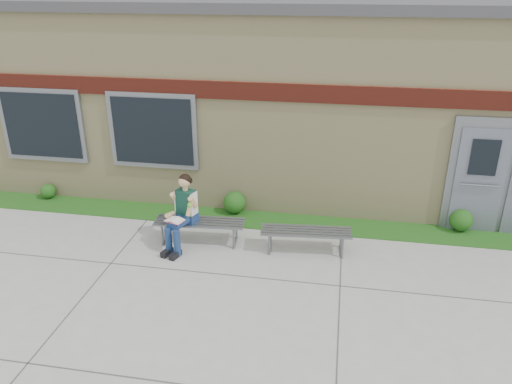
# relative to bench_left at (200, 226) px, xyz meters

# --- Properties ---
(ground) EXTENTS (80.00, 80.00, 0.00)m
(ground) POSITION_rel_bench_left_xyz_m (1.66, -1.54, -0.34)
(ground) COLOR #9E9E99
(ground) RESTS_ON ground
(grass_strip) EXTENTS (16.00, 0.80, 0.02)m
(grass_strip) POSITION_rel_bench_left_xyz_m (1.66, 1.06, -0.33)
(grass_strip) COLOR #154C14
(grass_strip) RESTS_ON ground
(school_building) EXTENTS (16.20, 6.22, 4.20)m
(school_building) POSITION_rel_bench_left_xyz_m (1.66, 4.45, 1.77)
(school_building) COLOR beige
(school_building) RESTS_ON ground
(bench_left) EXTENTS (1.71, 0.59, 0.44)m
(bench_left) POSITION_rel_bench_left_xyz_m (0.00, 0.00, 0.00)
(bench_left) COLOR slate
(bench_left) RESTS_ON ground
(bench_right) EXTENTS (1.67, 0.60, 0.42)m
(bench_right) POSITION_rel_bench_left_xyz_m (2.00, 0.00, -0.01)
(bench_right) COLOR slate
(bench_right) RESTS_ON ground
(girl) EXTENTS (0.58, 0.92, 1.39)m
(girl) POSITION_rel_bench_left_xyz_m (-0.26, -0.21, 0.38)
(girl) COLOR navy
(girl) RESTS_ON ground
(shrub_west) EXTENTS (0.33, 0.33, 0.33)m
(shrub_west) POSITION_rel_bench_left_xyz_m (-3.93, 1.31, -0.15)
(shrub_west) COLOR #154C14
(shrub_west) RESTS_ON grass_strip
(shrub_mid) EXTENTS (0.47, 0.47, 0.47)m
(shrub_mid) POSITION_rel_bench_left_xyz_m (0.39, 1.31, -0.08)
(shrub_mid) COLOR #154C14
(shrub_mid) RESTS_ON grass_strip
(shrub_east) EXTENTS (0.44, 0.44, 0.44)m
(shrub_east) POSITION_rel_bench_left_xyz_m (4.95, 1.31, -0.09)
(shrub_east) COLOR #154C14
(shrub_east) RESTS_ON grass_strip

